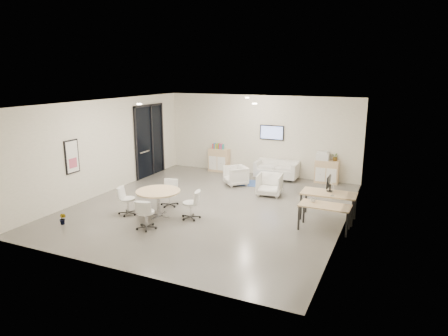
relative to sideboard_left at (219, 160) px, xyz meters
name	(u,v)px	position (x,y,z in m)	size (l,w,h in m)	color
room_shell	(211,156)	(1.71, -4.25, 1.13)	(9.60, 10.60, 4.80)	#595651
glass_door	(150,139)	(-2.24, -1.75, 1.03)	(0.09, 1.90, 2.85)	black
artwork	(72,157)	(-2.26, -5.85, 1.07)	(0.05, 0.54, 1.04)	black
wall_tv	(272,133)	(2.21, 0.21, 1.28)	(0.98, 0.06, 0.58)	black
ceiling_spots	(216,102)	(1.51, -3.42, 2.71)	(3.14, 4.14, 0.03)	#FFEAC6
sideboard_left	(219,160)	(0.00, 0.00, 0.00)	(0.85, 0.44, 0.95)	#D6B081
sideboard_right	(327,172)	(4.48, 0.01, -0.04)	(0.87, 0.42, 0.87)	#D6B081
books	(218,146)	(-0.04, 0.00, 0.59)	(0.49, 0.14, 0.22)	red
printer	(323,156)	(4.29, 0.01, 0.55)	(0.48, 0.40, 0.33)	white
loveseat	(277,170)	(2.58, -0.17, -0.14)	(1.65, 0.83, 0.62)	white
blue_rug	(256,184)	(2.11, -1.22, -0.47)	(1.34, 0.90, 0.01)	#324C99
armchair_left	(236,175)	(1.45, -1.66, -0.09)	(0.75, 0.70, 0.77)	white
armchair_right	(270,184)	(3.00, -2.37, -0.07)	(0.79, 0.74, 0.82)	white
desk_rear	(329,195)	(5.22, -3.88, 0.23)	(1.52, 0.77, 0.79)	#D6B081
desk_front	(325,208)	(5.27, -4.71, 0.14)	(1.33, 0.68, 0.69)	#D6B081
monitor	(329,183)	(5.18, -3.73, 0.55)	(0.20, 0.50, 0.44)	black
round_table	(158,193)	(0.71, -5.66, 0.22)	(1.28, 1.28, 0.78)	#D6B081
meeting_chairs	(159,203)	(0.71, -5.66, -0.06)	(2.56, 2.56, 0.82)	white
plant_cabinet	(336,158)	(4.76, 0.03, 0.52)	(0.28, 0.31, 0.24)	#3F7F3F
plant_floor	(63,222)	(-1.33, -7.29, -0.40)	(0.18, 0.33, 0.15)	#3F7F3F
cup	(313,200)	(4.93, -4.59, 0.28)	(0.13, 0.10, 0.13)	white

